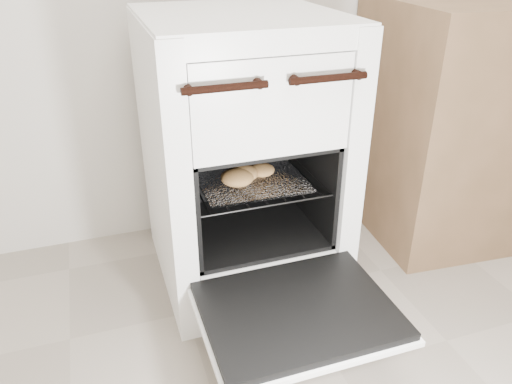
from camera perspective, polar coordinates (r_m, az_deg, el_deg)
stove at (r=1.52m, az=-1.59°, el=3.65°), size 0.54×0.60×0.82m
oven_door at (r=1.28m, az=4.77°, el=-13.52°), size 0.48×0.37×0.03m
oven_rack at (r=1.48m, az=-0.89°, el=1.60°), size 0.39×0.37×0.01m
foil_sheet at (r=1.46m, az=-0.67°, el=1.49°), size 0.30×0.27×0.01m
baked_rolls at (r=1.44m, az=-1.27°, el=2.05°), size 0.20×0.15×0.04m
counter at (r=2.01m, az=24.86°, el=7.56°), size 0.87×0.61×0.83m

